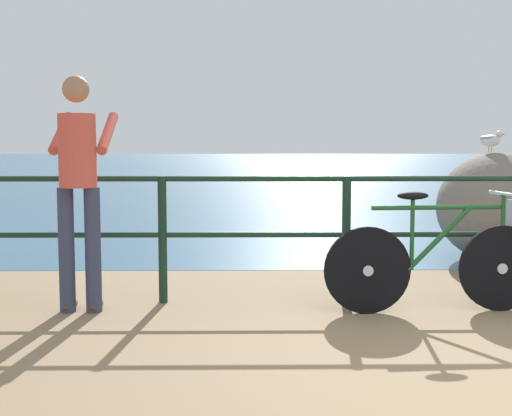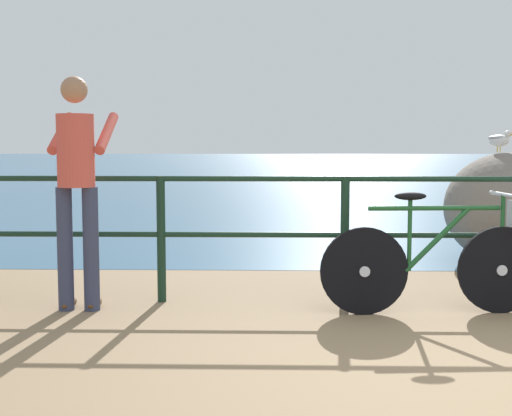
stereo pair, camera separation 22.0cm
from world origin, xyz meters
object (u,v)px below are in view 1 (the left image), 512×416
object	(u,v)px
bicycle	(454,251)
person_at_railing	(79,182)
breakwater_boulder_main	(499,208)
seagull	(491,139)

from	to	relation	value
bicycle	person_at_railing	world-z (taller)	person_at_railing
bicycle	person_at_railing	distance (m)	2.89
breakwater_boulder_main	seagull	size ratio (longest dim) A/B	4.66
bicycle	seagull	size ratio (longest dim) A/B	5.19
breakwater_boulder_main	seagull	xyz separation A→B (m)	(-0.08, 0.09, 0.73)
breakwater_boulder_main	bicycle	bearing A→B (deg)	-117.71
bicycle	breakwater_boulder_main	xyz separation A→B (m)	(1.15, 2.20, 0.13)
breakwater_boulder_main	seagull	bearing A→B (deg)	133.84
breakwater_boulder_main	seagull	distance (m)	0.74
person_at_railing	seagull	world-z (taller)	person_at_railing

